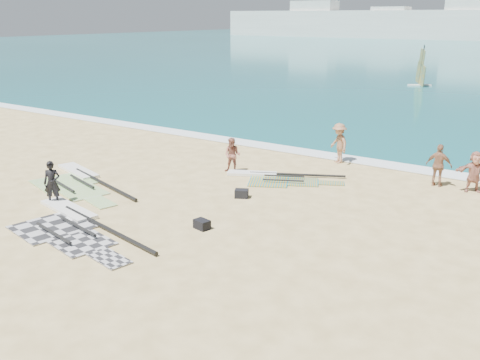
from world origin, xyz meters
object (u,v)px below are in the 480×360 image
Objects in this scene: beachgoer_left at (232,155)px; gear_bag_far at (202,224)px; beachgoer_back at (439,165)px; rig_grey at (73,224)px; rig_orange at (274,178)px; gear_bag_near at (242,194)px; person_wetsuit at (52,183)px; beachgoer_right at (475,172)px; beachgoer_mid at (339,143)px; rig_green at (79,180)px.

gear_bag_far is at bearing -79.88° from beachgoer_left.
beachgoer_back is (4.96, 8.79, 0.70)m from gear_bag_far.
rig_grey is 1.31× the size of rig_orange.
gear_bag_near is 3.50m from beachgoer_left.
person_wetsuit reaches higher than rig_orange.
beachgoer_left is (-2.25, 2.61, 0.60)m from gear_bag_near.
gear_bag_far is 10.86m from beachgoer_right.
rig_grey is 12.64m from beachgoer_mid.
rig_orange is 4.12m from beachgoer_mid.
rig_grey is 13.18× the size of gear_bag_near.
rig_grey is at bearing -118.75° from gear_bag_near.
person_wetsuit is (-4.95, -7.16, 0.75)m from rig_orange.
rig_green is at bearing -175.99° from beachgoer_right.
gear_bag_far is (3.62, 2.15, 0.10)m from rig_grey.
gear_bag_near is 6.83m from person_wetsuit.
beachgoer_back is at bearing 156.59° from beachgoer_right.
beachgoer_back is at bearing 22.93° from beachgoer_mid.
rig_green is 12.77× the size of gear_bag_near.
beachgoer_back is (7.88, 2.94, 0.10)m from beachgoer_left.
beachgoer_left is (0.70, 8.00, 0.70)m from rig_grey.
beachgoer_back is (10.81, 9.96, 0.06)m from person_wetsuit.
beachgoer_left is (2.93, 7.02, -0.04)m from person_wetsuit.
beachgoer_mid is (6.06, 11.03, 0.12)m from person_wetsuit.
gear_bag_near is at bearing -166.70° from beachgoer_right.
beachgoer_right is (1.32, 0.05, -0.05)m from beachgoer_back.
rig_orange is 3.29× the size of beachgoer_left.
gear_bag_far is 0.31× the size of beachgoer_right.
beachgoer_back is at bearing 4.05° from beachgoer_left.
beachgoer_right is (6.07, -1.02, -0.12)m from beachgoer_mid.
beachgoer_left is at bearing -92.41° from beachgoer_mid.
rig_green is 6.94m from gear_bag_near.
rig_green is 14.47m from beachgoer_back.
rig_green is 6.46m from beachgoer_left.
beachgoer_back is (12.25, 7.65, 0.80)m from rig_green.
person_wetsuit is at bearing -139.58° from gear_bag_near.
rig_grey is 14.81m from beachgoer_right.
rig_green is 2.82m from person_wetsuit.
beachgoer_back reaches higher than gear_bag_far.
rig_grey is 2.54m from person_wetsuit.
rig_green is at bearing -169.24° from rig_orange.
beachgoer_mid is at bearing 88.75° from gear_bag_far.
gear_bag_far is 0.29× the size of beachgoer_back.
gear_bag_far is 6.56m from beachgoer_left.
rig_green is 3.96× the size of person_wetsuit.
beachgoer_back is at bearing 44.59° from gear_bag_near.
gear_bag_far is 10.12m from beachgoer_back.
beachgoer_left is (-2.92, 5.85, 0.60)m from gear_bag_far.
beachgoer_mid is at bearing 65.32° from rig_green.
beachgoer_back reaches higher than person_wetsuit.
rig_orange is (2.73, 8.13, -0.00)m from rig_grey.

